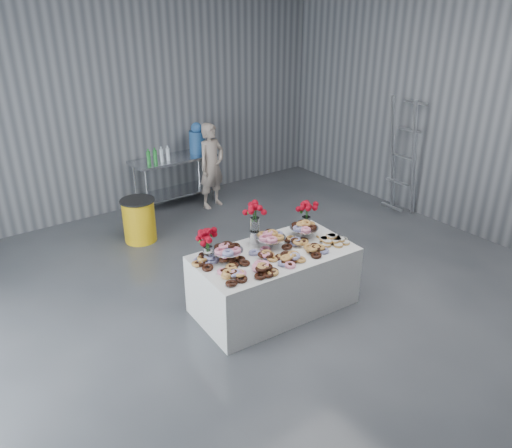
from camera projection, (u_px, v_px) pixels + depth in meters
The scene contains 17 objects.
ground at pixel (288, 329), 5.76m from camera, with size 9.00×9.00×0.00m, color #3B3D43.
room_walls at pixel (268, 100), 4.55m from camera, with size 8.04×9.04×4.02m.
display_table at pixel (274, 280), 6.03m from camera, with size 1.90×1.00×0.75m, color white.
prep_table at pixel (174, 173), 8.89m from camera, with size 1.50×0.60×0.90m.
donut_mounds at pixel (277, 251), 5.81m from camera, with size 1.80×0.80×0.09m, color gold, non-canonical shape.
cake_stand_left at pixel (227, 249), 5.65m from camera, with size 0.36×0.36×0.17m.
cake_stand_mid at pixel (271, 236), 5.95m from camera, with size 0.36×0.36×0.17m.
cake_stand_right at pixel (304, 227), 6.20m from camera, with size 0.36×0.36×0.17m.
danish_pile at pixel (332, 238), 6.10m from camera, with size 0.48×0.48×0.11m, color silver, non-canonical shape.
bouquet_left at pixel (207, 238), 5.56m from camera, with size 0.26×0.26×0.42m.
bouquet_right at pixel (307, 208), 6.32m from camera, with size 0.26×0.26×0.42m.
bouquet_center at pixel (255, 214), 5.95m from camera, with size 0.26×0.26×0.57m.
water_jug at pixel (197, 139), 8.93m from camera, with size 0.28×0.28×0.55m.
drink_bottles at pixel (158, 155), 8.47m from camera, with size 0.54×0.08×0.27m, color #268C33, non-canonical shape.
person at pixel (212, 166), 8.80m from camera, with size 0.55×0.36×1.52m, color #CC8C93.
trash_barrel at pixel (139, 220), 7.70m from camera, with size 0.53×0.53×0.68m.
stepladder at pixel (403, 156), 8.46m from camera, with size 0.24×0.51×2.02m, color silver, non-canonical shape.
Camera 1 is at (-3.08, -3.59, 3.52)m, focal length 35.00 mm.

